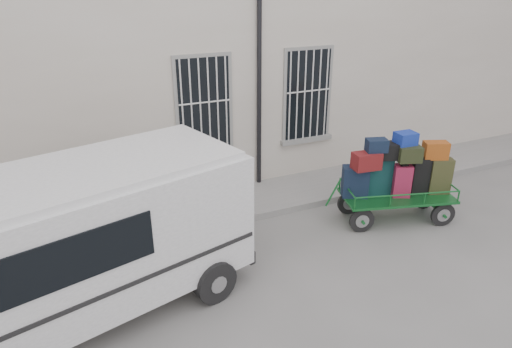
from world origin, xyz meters
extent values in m
plane|color=slate|center=(0.00, 0.00, 0.00)|extent=(80.00, 80.00, 0.00)
cube|color=beige|center=(0.00, 5.50, 3.00)|extent=(24.00, 5.00, 6.00)
cylinder|color=black|center=(0.95, 2.92, 2.80)|extent=(0.11, 0.11, 5.60)
cube|color=black|center=(-0.40, 2.98, 2.25)|extent=(1.20, 0.08, 2.20)
cube|color=gray|center=(-0.40, 2.96, 1.09)|extent=(1.45, 0.22, 0.12)
cube|color=black|center=(2.30, 2.98, 2.25)|extent=(1.20, 0.08, 2.20)
cube|color=gray|center=(2.30, 2.96, 1.09)|extent=(1.45, 0.22, 0.12)
cube|color=gray|center=(0.00, 2.20, 0.07)|extent=(24.00, 1.70, 0.15)
cylinder|color=black|center=(1.97, 0.00, 0.27)|extent=(0.53, 0.21, 0.53)
cylinder|color=gray|center=(1.97, 0.00, 0.27)|extent=(0.31, 0.17, 0.29)
cylinder|color=black|center=(2.20, 0.78, 0.27)|extent=(0.53, 0.21, 0.53)
cylinder|color=gray|center=(2.20, 0.78, 0.27)|extent=(0.31, 0.17, 0.29)
cylinder|color=black|center=(3.72, -0.50, 0.27)|extent=(0.53, 0.21, 0.53)
cylinder|color=gray|center=(3.72, -0.50, 0.27)|extent=(0.31, 0.17, 0.29)
cylinder|color=black|center=(3.94, 0.28, 0.27)|extent=(0.53, 0.21, 0.53)
cylinder|color=gray|center=(3.94, 0.28, 0.27)|extent=(0.31, 0.17, 0.29)
cube|color=#155E25|center=(2.96, 0.14, 0.59)|extent=(2.55, 1.68, 0.05)
cylinder|color=#155E25|center=(1.58, 0.54, 0.75)|extent=(0.31, 0.13, 0.60)
cube|color=black|center=(2.07, 0.47, 0.95)|extent=(0.62, 0.51, 0.68)
cube|color=black|center=(2.07, 0.47, 1.31)|extent=(0.25, 0.21, 0.03)
cube|color=#0D2E30|center=(2.61, 0.36, 1.03)|extent=(0.57, 0.36, 0.84)
cube|color=black|center=(2.61, 0.36, 1.47)|extent=(0.23, 0.17, 0.03)
cube|color=#A01D4C|center=(2.98, 0.07, 0.97)|extent=(0.45, 0.40, 0.71)
cube|color=black|center=(2.98, 0.07, 1.34)|extent=(0.18, 0.17, 0.03)
cube|color=black|center=(3.44, 0.04, 1.02)|extent=(0.47, 0.34, 0.81)
cube|color=black|center=(3.44, 0.04, 1.44)|extent=(0.20, 0.16, 0.03)
cube|color=#363A1D|center=(3.84, -0.13, 1.01)|extent=(0.53, 0.40, 0.79)
cube|color=black|center=(3.84, -0.13, 1.42)|extent=(0.22, 0.17, 0.03)
cube|color=#551311|center=(2.18, 0.31, 1.47)|extent=(0.60, 0.41, 0.35)
cube|color=black|center=(2.65, 0.31, 1.62)|extent=(0.59, 0.50, 0.34)
cube|color=black|center=(3.04, 0.04, 1.59)|extent=(0.57, 0.49, 0.33)
cube|color=maroon|center=(3.70, -0.03, 1.58)|extent=(0.57, 0.45, 0.37)
cube|color=black|center=(2.40, 0.31, 1.78)|extent=(0.49, 0.40, 0.26)
cube|color=#154695|center=(3.02, 0.17, 1.88)|extent=(0.44, 0.35, 0.26)
cube|color=silver|center=(-3.34, -0.25, 1.38)|extent=(5.12, 3.20, 1.94)
cube|color=silver|center=(-3.34, -0.25, 2.40)|extent=(4.87, 2.99, 0.11)
cube|color=black|center=(-3.70, -1.41, 1.71)|extent=(2.31, 0.65, 0.67)
cube|color=black|center=(-1.04, 0.36, 1.71)|extent=(0.43, 1.47, 0.59)
cube|color=black|center=(-1.05, 0.36, 0.46)|extent=(0.62, 1.96, 0.24)
cube|color=white|center=(-1.01, 0.37, 0.71)|extent=(0.15, 0.45, 0.13)
cylinder|color=black|center=(-1.57, -0.81, 0.37)|extent=(0.77, 0.42, 0.73)
cylinder|color=black|center=(-2.08, 1.11, 0.37)|extent=(0.77, 0.42, 0.73)
camera|label=1|loc=(-3.51, -6.69, 4.94)|focal=32.00mm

